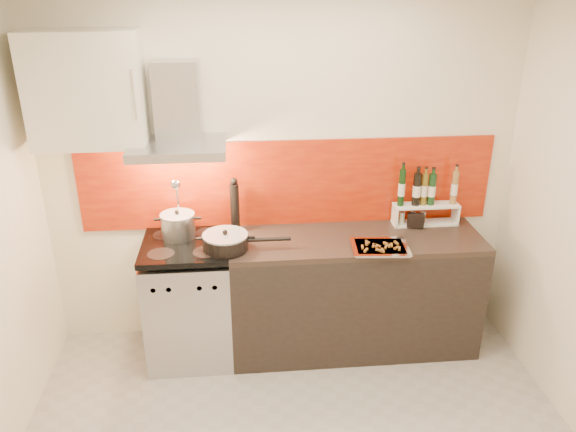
{
  "coord_description": "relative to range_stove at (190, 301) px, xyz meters",
  "views": [
    {
      "loc": [
        -0.32,
        -2.43,
        2.62
      ],
      "look_at": [
        0.0,
        0.95,
        1.15
      ],
      "focal_mm": 35.0,
      "sensor_mm": 36.0,
      "label": 1
    }
  ],
  "objects": [
    {
      "name": "utensil_jar",
      "position": [
        -0.04,
        0.06,
        0.6
      ],
      "size": [
        0.1,
        0.15,
        0.48
      ],
      "color": "silver",
      "rests_on": "range_stove"
    },
    {
      "name": "saute_pan",
      "position": [
        0.29,
        -0.11,
        0.52
      ],
      "size": [
        0.6,
        0.31,
        0.14
      ],
      "color": "black",
      "rests_on": "range_stove"
    },
    {
      "name": "range_hood",
      "position": [
        0.0,
        0.14,
        1.3
      ],
      "size": [
        0.62,
        0.5,
        0.61
      ],
      "color": "#B7B7BA",
      "rests_on": "back_wall"
    },
    {
      "name": "upper_cabinet",
      "position": [
        -0.55,
        0.13,
        1.51
      ],
      "size": [
        0.7,
        0.35,
        0.72
      ],
      "primitive_type": "cube",
      "color": "#EDE7CE",
      "rests_on": "back_wall"
    },
    {
      "name": "pepper_mill",
      "position": [
        0.35,
        0.18,
        0.66
      ],
      "size": [
        0.06,
        0.06,
        0.41
      ],
      "color": "black",
      "rests_on": "counter"
    },
    {
      "name": "back_wall",
      "position": [
        0.7,
        0.3,
        0.86
      ],
      "size": [
        3.4,
        0.02,
        2.6
      ],
      "primitive_type": "cube",
      "color": "silver",
      "rests_on": "ground"
    },
    {
      "name": "caddy_box",
      "position": [
        1.66,
        0.12,
        0.52
      ],
      "size": [
        0.13,
        0.08,
        0.1
      ],
      "primitive_type": "cube",
      "rotation": [
        0.0,
        0.0,
        -0.28
      ],
      "color": "black",
      "rests_on": "counter"
    },
    {
      "name": "counter",
      "position": [
        1.2,
        0.0,
        0.01
      ],
      "size": [
        1.8,
        0.6,
        0.9
      ],
      "color": "black",
      "rests_on": "ground"
    },
    {
      "name": "range_stove",
      "position": [
        0.0,
        0.0,
        0.0
      ],
      "size": [
        0.6,
        0.6,
        0.91
      ],
      "color": "#B7B7BA",
      "rests_on": "ground"
    },
    {
      "name": "baking_tray",
      "position": [
        1.32,
        -0.19,
        0.47
      ],
      "size": [
        0.41,
        0.33,
        0.03
      ],
      "color": "silver",
      "rests_on": "counter"
    },
    {
      "name": "backsplash",
      "position": [
        0.75,
        0.29,
        0.78
      ],
      "size": [
        3.0,
        0.02,
        0.64
      ],
      "primitive_type": "cube",
      "color": "#931408",
      "rests_on": "back_wall"
    },
    {
      "name": "stock_pot",
      "position": [
        -0.05,
        0.11,
        0.56
      ],
      "size": [
        0.24,
        0.24,
        0.21
      ],
      "color": "#B7B7BA",
      "rests_on": "range_stove"
    },
    {
      "name": "step_shelf",
      "position": [
        1.74,
        0.19,
        0.64
      ],
      "size": [
        0.48,
        0.13,
        0.43
      ],
      "color": "white",
      "rests_on": "counter"
    }
  ]
}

